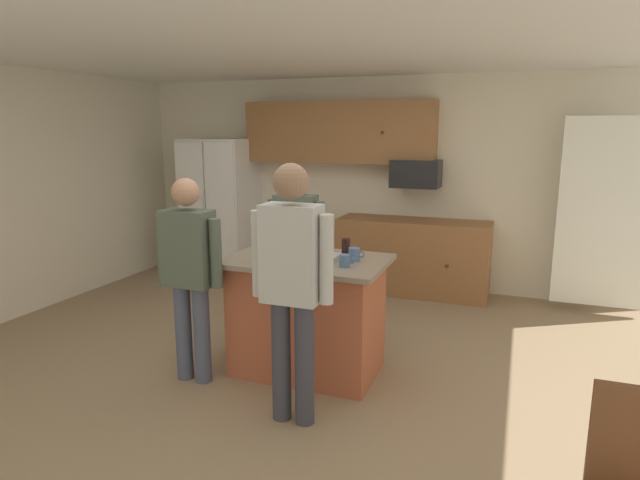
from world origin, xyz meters
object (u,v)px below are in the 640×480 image
at_px(person_guest_by_door, 189,268).
at_px(serving_tray, 309,257).
at_px(person_guest_right, 296,242).
at_px(mug_blue_stoneware, 354,254).
at_px(person_guest_left, 292,277).
at_px(glass_short_whisky, 273,245).
at_px(microwave_over_range, 416,174).
at_px(glass_dark_ale, 281,242).
at_px(glass_stout_tall, 313,244).
at_px(glass_pilsner, 262,252).
at_px(mug_ceramic_white, 345,261).
at_px(kitchen_island, 307,315).
at_px(tumbler_amber, 346,247).
at_px(refrigerator, 220,208).

bearing_deg(person_guest_by_door, serving_tray, -3.33).
height_order(person_guest_right, mug_blue_stoneware, person_guest_right).
distance_m(person_guest_left, glass_short_whisky, 0.96).
height_order(microwave_over_range, mug_blue_stoneware, microwave_over_range).
height_order(glass_dark_ale, glass_stout_tall, glass_stout_tall).
height_order(person_guest_by_door, glass_pilsner, person_guest_by_door).
bearing_deg(person_guest_by_door, mug_ceramic_white, -14.71).
xyz_separation_m(glass_short_whisky, glass_pilsner, (0.04, -0.26, 0.00)).
xyz_separation_m(person_guest_by_door, glass_pilsner, (0.50, 0.25, 0.11)).
xyz_separation_m(kitchen_island, tumbler_amber, (0.26, 0.20, 0.54)).
bearing_deg(mug_ceramic_white, refrigerator, 135.63).
distance_m(kitchen_island, glass_pilsner, 0.65).
height_order(refrigerator, person_guest_by_door, refrigerator).
bearing_deg(glass_short_whisky, serving_tray, -14.43).
bearing_deg(person_guest_right, refrigerator, -161.78).
relative_size(refrigerator, person_guest_left, 1.05).
height_order(microwave_over_range, kitchen_island, microwave_over_range).
relative_size(mug_blue_stoneware, serving_tray, 0.29).
xyz_separation_m(glass_short_whisky, glass_dark_ale, (0.00, 0.17, -0.00)).
xyz_separation_m(refrigerator, kitchen_island, (2.22, -2.38, -0.44)).
bearing_deg(glass_pilsner, mug_ceramic_white, 6.41).
distance_m(glass_short_whisky, glass_stout_tall, 0.33).
bearing_deg(refrigerator, glass_dark_ale, -48.77).
bearing_deg(glass_pilsner, person_guest_right, 96.75).
bearing_deg(microwave_over_range, kitchen_island, -98.69).
height_order(person_guest_by_door, glass_short_whisky, person_guest_by_door).
bearing_deg(glass_short_whisky, glass_pilsner, -81.75).
xyz_separation_m(kitchen_island, glass_short_whisky, (-0.32, 0.05, 0.55)).
relative_size(kitchen_island, person_guest_left, 0.72).
height_order(tumbler_amber, glass_pilsner, glass_pilsner).
xyz_separation_m(glass_dark_ale, serving_tray, (0.36, -0.26, -0.05)).
bearing_deg(mug_ceramic_white, person_guest_left, -104.88).
height_order(microwave_over_range, glass_pilsner, microwave_over_range).
relative_size(person_guest_by_door, mug_blue_stoneware, 12.48).
height_order(person_guest_left, mug_blue_stoneware, person_guest_left).
distance_m(person_guest_right, serving_tray, 0.86).
xyz_separation_m(mug_blue_stoneware, glass_dark_ale, (-0.70, 0.17, 0.02)).
bearing_deg(glass_stout_tall, glass_pilsner, -124.52).
bearing_deg(glass_stout_tall, refrigerator, 134.90).
xyz_separation_m(kitchen_island, person_guest_by_door, (-0.79, -0.46, 0.44)).
bearing_deg(refrigerator, microwave_over_range, 2.60).
bearing_deg(person_guest_right, person_guest_left, -7.02).
relative_size(person_guest_right, glass_short_whisky, 10.77).
relative_size(tumbler_amber, glass_short_whisky, 0.96).
height_order(tumbler_amber, glass_dark_ale, tumbler_amber).
distance_m(glass_stout_tall, serving_tray, 0.23).
bearing_deg(serving_tray, tumbler_amber, 47.15).
xyz_separation_m(person_guest_left, tumbler_amber, (0.06, 0.95, 0.00)).
distance_m(glass_dark_ale, glass_stout_tall, 0.31).
xyz_separation_m(person_guest_by_door, glass_dark_ale, (0.46, 0.68, 0.10)).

